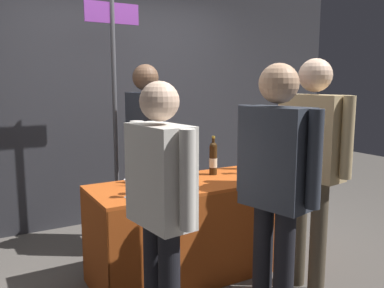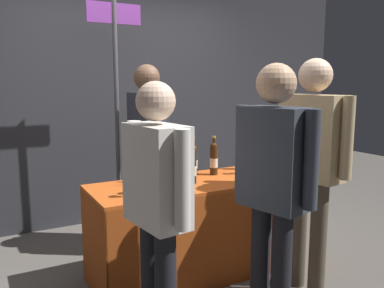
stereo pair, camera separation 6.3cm
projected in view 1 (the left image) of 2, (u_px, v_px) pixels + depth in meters
name	position (u px, v px, depth m)	size (l,w,h in m)	color
ground_plane	(192.00, 273.00, 3.25)	(12.00, 12.00, 0.00)	#514C47
back_partition	(118.00, 79.00, 4.41)	(6.04, 0.12, 3.15)	#2D2D33
tasting_table	(192.00, 212.00, 3.17)	(1.59, 0.64, 0.76)	#B74C19
featured_wine_bottle	(193.00, 160.00, 3.34)	(0.07, 0.07, 0.32)	#38230F
display_bottle_0	(213.00, 158.00, 3.35)	(0.07, 0.07, 0.33)	#38230F
display_bottle_1	(164.00, 164.00, 3.15)	(0.08, 0.08, 0.32)	#192333
display_bottle_2	(151.00, 165.00, 3.08)	(0.07, 0.07, 0.32)	black
display_bottle_3	(249.00, 152.00, 3.57)	(0.07, 0.07, 0.36)	black
display_bottle_4	(192.00, 166.00, 3.06)	(0.07, 0.07, 0.33)	#192333
wine_glass_near_vendor	(186.00, 177.00, 2.84)	(0.08, 0.08, 0.14)	silver
wine_glass_mid	(129.00, 185.00, 2.69)	(0.07, 0.07, 0.13)	silver
wine_glass_near_taster	(138.00, 181.00, 2.77)	(0.07, 0.07, 0.13)	silver
flower_vase	(260.00, 160.00, 3.38)	(0.11, 0.11, 0.38)	tan
brochure_stand	(140.00, 178.00, 2.99)	(0.16, 0.01, 0.12)	silver
vendor_presenter	(147.00, 140.00, 3.61)	(0.24, 0.60, 1.69)	black
taster_foreground_right	(276.00, 180.00, 2.30)	(0.30, 0.55, 1.64)	black
taster_foreground_left	(312.00, 154.00, 2.86)	(0.27, 0.61, 1.70)	#4C4233
taster_foreground_centre	(161.00, 198.00, 2.15)	(0.26, 0.57, 1.54)	black
booth_signpost	(114.00, 95.00, 3.81)	(0.52, 0.04, 2.29)	#47474C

